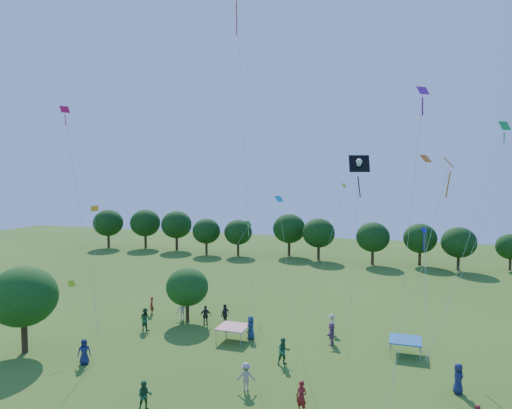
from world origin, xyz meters
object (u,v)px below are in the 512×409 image
at_px(near_tree_west, 23,296).
at_px(tent_red_stripe, 233,327).
at_px(near_tree_north, 187,287).
at_px(tent_blue, 405,340).
at_px(red_high_kite, 240,56).
at_px(pirate_kite, 359,168).

xyz_separation_m(near_tree_west, tent_red_stripe, (13.39, 7.01, -3.07)).
height_order(near_tree_north, tent_blue, near_tree_north).
relative_size(near_tree_north, tent_red_stripe, 2.15).
height_order(near_tree_west, red_high_kite, red_high_kite).
bearing_deg(pirate_kite, tent_blue, 70.37).
xyz_separation_m(pirate_kite, red_high_kite, (-9.00, 5.15, 8.11)).
distance_m(near_tree_west, tent_blue, 27.54).
distance_m(tent_blue, pirate_kite, 14.56).
xyz_separation_m(near_tree_north, pirate_kite, (15.42, -9.21, 10.13)).
distance_m(tent_red_stripe, pirate_kite, 16.94).
height_order(near_tree_west, tent_red_stripe, near_tree_west).
relative_size(tent_blue, pirate_kite, 0.17).
relative_size(near_tree_north, pirate_kite, 0.38).
bearing_deg(tent_red_stripe, red_high_kite, -47.77).
xyz_separation_m(tent_red_stripe, pirate_kite, (10.00, -6.25, 12.16)).
bearing_deg(near_tree_west, pirate_kite, 1.85).
height_order(near_tree_west, tent_blue, near_tree_west).
relative_size(tent_red_stripe, red_high_kite, 0.09).
height_order(pirate_kite, red_high_kite, red_high_kite).
bearing_deg(tent_red_stripe, near_tree_north, 151.33).
bearing_deg(red_high_kite, tent_blue, 11.53).
height_order(near_tree_north, pirate_kite, pirate_kite).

